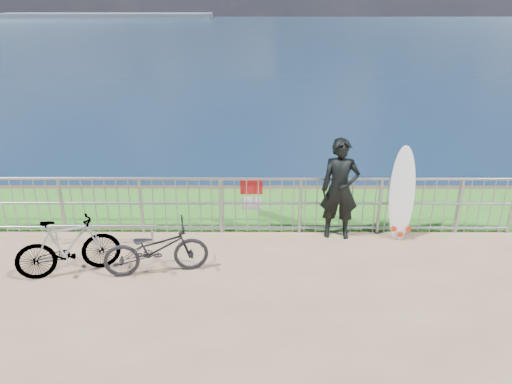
{
  "coord_description": "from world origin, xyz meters",
  "views": [
    {
      "loc": [
        0.19,
        -7.0,
        4.37
      ],
      "look_at": [
        0.17,
        1.2,
        1.0
      ],
      "focal_mm": 35.0,
      "sensor_mm": 36.0,
      "label": 1
    }
  ],
  "objects_px": {
    "surfer": "(340,189)",
    "surfboard": "(402,197)",
    "bicycle_far": "(68,247)",
    "bicycle_near": "(156,249)"
  },
  "relations": [
    {
      "from": "bicycle_far",
      "to": "bicycle_near",
      "type": "bearing_deg",
      "value": -110.09
    },
    {
      "from": "surfer",
      "to": "surfboard",
      "type": "bearing_deg",
      "value": 4.7
    },
    {
      "from": "surfer",
      "to": "bicycle_far",
      "type": "height_order",
      "value": "surfer"
    },
    {
      "from": "surfer",
      "to": "bicycle_far",
      "type": "bearing_deg",
      "value": -158.3
    },
    {
      "from": "surfer",
      "to": "bicycle_near",
      "type": "bearing_deg",
      "value": -152.0
    },
    {
      "from": "surfboard",
      "to": "bicycle_near",
      "type": "height_order",
      "value": "surfboard"
    },
    {
      "from": "bicycle_near",
      "to": "bicycle_far",
      "type": "distance_m",
      "value": 1.42
    },
    {
      "from": "surfboard",
      "to": "bicycle_far",
      "type": "bearing_deg",
      "value": -166.9
    },
    {
      "from": "surfer",
      "to": "bicycle_far",
      "type": "relative_size",
      "value": 1.16
    },
    {
      "from": "bicycle_near",
      "to": "bicycle_far",
      "type": "height_order",
      "value": "bicycle_far"
    }
  ]
}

